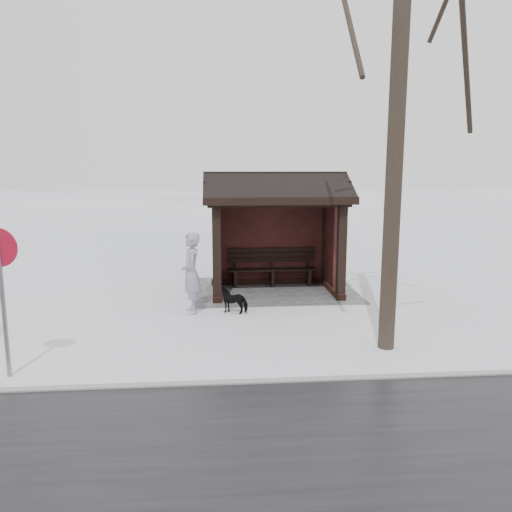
{
  "coord_description": "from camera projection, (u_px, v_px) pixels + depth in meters",
  "views": [
    {
      "loc": [
        1.53,
        12.51,
        3.19
      ],
      "look_at": [
        0.56,
        0.8,
        1.1
      ],
      "focal_mm": 35.0,
      "sensor_mm": 36.0,
      "label": 1
    }
  ],
  "objects": [
    {
      "name": "road_sign",
      "position": [
        1.0,
        271.0,
        7.45
      ],
      "size": [
        0.59,
        0.15,
        2.31
      ],
      "rotation": [
        0.0,
        0.0,
        -0.19
      ],
      "color": "gray",
      "rests_on": "ground"
    },
    {
      "name": "dog",
      "position": [
        234.0,
        300.0,
        11.09
      ],
      "size": [
        0.73,
        0.52,
        0.56
      ],
      "primitive_type": "imported",
      "rotation": [
        0.0,
        0.0,
        1.21
      ],
      "color": "black",
      "rests_on": "ground"
    },
    {
      "name": "bus_shelter",
      "position": [
        275.0,
        208.0,
        12.73
      ],
      "size": [
        3.6,
        2.4,
        3.09
      ],
      "color": "#341A13",
      "rests_on": "ground"
    },
    {
      "name": "pedestrian",
      "position": [
        191.0,
        273.0,
        10.96
      ],
      "size": [
        0.5,
        0.7,
        1.79
      ],
      "primitive_type": "imported",
      "rotation": [
        0.0,
        0.0,
        1.69
      ],
      "color": "#958EA7",
      "rests_on": "ground"
    },
    {
      "name": "ground",
      "position": [
        275.0,
        292.0,
        12.96
      ],
      "size": [
        120.0,
        120.0,
        0.0
      ],
      "primitive_type": "plane",
      "color": "white",
      "rests_on": "ground"
    },
    {
      "name": "kerb",
      "position": [
        318.0,
        380.0,
        7.56
      ],
      "size": [
        120.0,
        0.15,
        0.06
      ],
      "primitive_type": "cube",
      "color": "gray",
      "rests_on": "ground"
    },
    {
      "name": "trampled_patch",
      "position": [
        274.0,
        290.0,
        13.15
      ],
      "size": [
        4.2,
        3.2,
        0.02
      ],
      "primitive_type": "cube",
      "color": "gray",
      "rests_on": "ground"
    }
  ]
}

